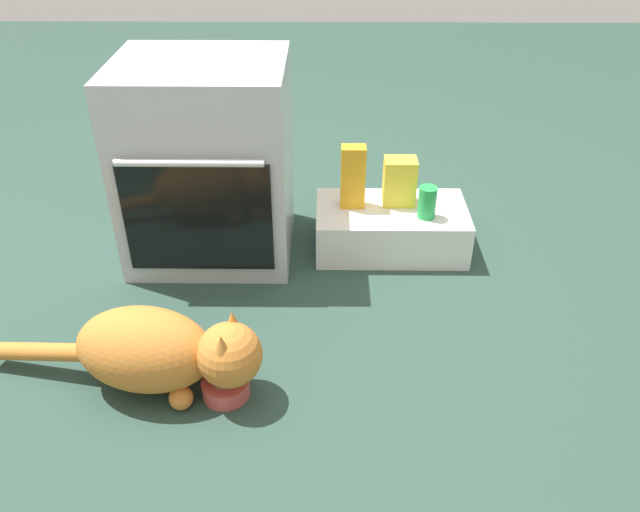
% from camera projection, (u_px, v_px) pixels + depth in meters
% --- Properties ---
extents(ground, '(8.00, 8.00, 0.00)m').
position_uv_depth(ground, '(226.00, 317.00, 2.13)').
color(ground, '#284238').
extents(oven, '(0.59, 0.55, 0.72)m').
position_uv_depth(oven, '(207.00, 162.00, 2.30)').
color(oven, '#B7BABF').
rests_on(oven, ground).
extents(pantry_cabinet, '(0.57, 0.32, 0.17)m').
position_uv_depth(pantry_cabinet, '(391.00, 228.00, 2.44)').
color(pantry_cabinet, white).
rests_on(pantry_cabinet, ground).
extents(food_bowl, '(0.14, 0.14, 0.08)m').
position_uv_depth(food_bowl, '(226.00, 386.00, 1.82)').
color(food_bowl, '#C64C47').
rests_on(food_bowl, ground).
extents(cat, '(0.84, 0.31, 0.27)m').
position_uv_depth(cat, '(160.00, 351.00, 1.79)').
color(cat, '#C6752D').
rests_on(cat, ground).
extents(soda_can, '(0.07, 0.07, 0.12)m').
position_uv_depth(soda_can, '(427.00, 202.00, 2.31)').
color(soda_can, green).
rests_on(soda_can, pantry_cabinet).
extents(juice_carton, '(0.09, 0.06, 0.24)m').
position_uv_depth(juice_carton, '(353.00, 177.00, 2.35)').
color(juice_carton, orange).
rests_on(juice_carton, pantry_cabinet).
extents(snack_bag, '(0.12, 0.09, 0.18)m').
position_uv_depth(snack_bag, '(400.00, 182.00, 2.38)').
color(snack_bag, yellow).
rests_on(snack_bag, pantry_cabinet).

